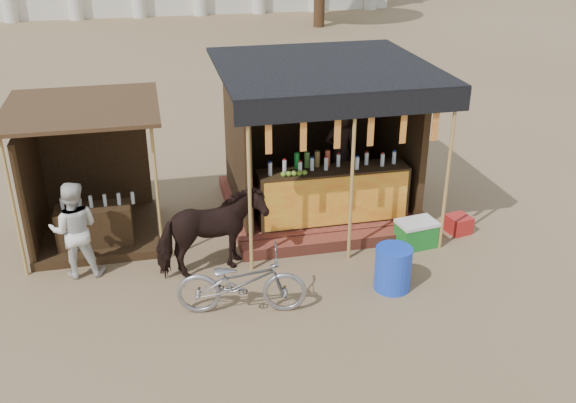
{
  "coord_description": "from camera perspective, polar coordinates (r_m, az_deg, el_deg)",
  "views": [
    {
      "loc": [
        -1.94,
        -7.09,
        5.3
      ],
      "look_at": [
        0.0,
        1.6,
        1.1
      ],
      "focal_mm": 40.0,
      "sensor_mm": 36.0,
      "label": 1
    }
  ],
  "objects": [
    {
      "name": "blue_barrel",
      "position": [
        9.7,
        9.32,
        -5.88
      ],
      "size": [
        0.69,
        0.69,
        0.68
      ],
      "primitive_type": "cylinder",
      "rotation": [
        0.0,
        0.0,
        0.34
      ],
      "color": "blue",
      "rests_on": "ground"
    },
    {
      "name": "cow",
      "position": [
        9.84,
        -6.83,
        -2.83
      ],
      "size": [
        1.79,
        1.14,
        1.4
      ],
      "primitive_type": "imported",
      "rotation": [
        0.0,
        0.0,
        1.82
      ],
      "color": "black",
      "rests_on": "ground"
    },
    {
      "name": "secondary_stall",
      "position": [
        11.31,
        -17.75,
        0.82
      ],
      "size": [
        2.4,
        2.4,
        2.38
      ],
      "color": "#342413",
      "rests_on": "ground"
    },
    {
      "name": "cooler",
      "position": [
        10.97,
        11.32,
        -2.8
      ],
      "size": [
        0.7,
        0.53,
        0.46
      ],
      "color": "#1B7927",
      "rests_on": "ground"
    },
    {
      "name": "main_stall",
      "position": [
        11.67,
        3.03,
        3.73
      ],
      "size": [
        3.6,
        3.61,
        2.78
      ],
      "color": "brown",
      "rests_on": "ground"
    },
    {
      "name": "red_crate",
      "position": [
        11.62,
        14.91,
        -1.96
      ],
      "size": [
        0.44,
        0.45,
        0.31
      ],
      "primitive_type": "cube",
      "rotation": [
        0.0,
        0.0,
        0.22
      ],
      "color": "#AA1F1C",
      "rests_on": "ground"
    },
    {
      "name": "bystander",
      "position": [
        10.24,
        -18.44,
        -2.4
      ],
      "size": [
        0.78,
        0.63,
        1.55
      ],
      "primitive_type": "imported",
      "rotation": [
        0.0,
        0.0,
        3.09
      ],
      "color": "silver",
      "rests_on": "ground"
    },
    {
      "name": "ground",
      "position": [
        9.06,
        2.24,
        -10.56
      ],
      "size": [
        120.0,
        120.0,
        0.0
      ],
      "primitive_type": "plane",
      "color": "#846B4C",
      "rests_on": "ground"
    },
    {
      "name": "motorbike",
      "position": [
        9.02,
        -4.16,
        -7.15
      ],
      "size": [
        1.91,
        0.95,
        0.96
      ],
      "primitive_type": "imported",
      "rotation": [
        0.0,
        0.0,
        1.39
      ],
      "color": "gray",
      "rests_on": "ground"
    }
  ]
}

